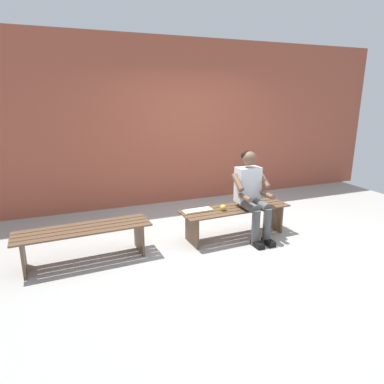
# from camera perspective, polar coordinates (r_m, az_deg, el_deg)

# --- Properties ---
(ground_plane) EXTENTS (10.00, 7.00, 0.04)m
(ground_plane) POSITION_cam_1_polar(r_m,az_deg,el_deg) (3.82, 0.40, -15.44)
(ground_plane) COLOR #9E9E99
(brick_wall) EXTENTS (9.50, 0.24, 2.98)m
(brick_wall) POSITION_cam_1_polar(r_m,az_deg,el_deg) (6.37, -5.62, 11.43)
(brick_wall) COLOR #9E4C38
(brick_wall) RESTS_ON ground
(bench_near) EXTENTS (1.62, 0.52, 0.43)m
(bench_near) POSITION_cam_1_polar(r_m,az_deg,el_deg) (4.90, 7.29, -3.81)
(bench_near) COLOR brown
(bench_near) RESTS_ON ground
(bench_far) EXTENTS (1.62, 0.52, 0.43)m
(bench_far) POSITION_cam_1_polar(r_m,az_deg,el_deg) (4.35, -17.69, -7.07)
(bench_far) COLOR brown
(bench_far) RESTS_ON ground
(person_seated) EXTENTS (0.50, 0.69, 1.24)m
(person_seated) POSITION_cam_1_polar(r_m,az_deg,el_deg) (4.82, 10.04, 0.05)
(person_seated) COLOR silver
(person_seated) RESTS_ON ground
(apple) EXTENTS (0.09, 0.09, 0.09)m
(apple) POSITION_cam_1_polar(r_m,az_deg,el_deg) (4.73, 5.25, -2.62)
(apple) COLOR gold
(apple) RESTS_ON bench_near
(book_open) EXTENTS (0.42, 0.18, 0.02)m
(book_open) POSITION_cam_1_polar(r_m,az_deg,el_deg) (4.68, 0.95, -3.16)
(book_open) COLOR white
(book_open) RESTS_ON bench_near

